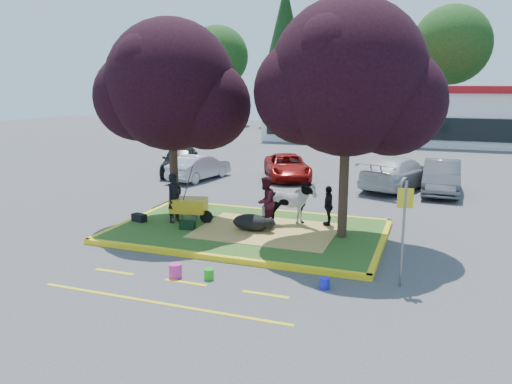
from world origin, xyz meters
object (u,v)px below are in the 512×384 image
(wheelbarrow, at_px, (189,205))
(bucket_green, at_px, (209,274))
(calf, at_px, (251,223))
(car_black, at_px, (181,160))
(cow, at_px, (288,204))
(sign_post, at_px, (404,222))
(bucket_blue, at_px, (324,283))
(bucket_pink, at_px, (175,271))
(car_silver, at_px, (199,167))
(handler, at_px, (174,198))

(wheelbarrow, height_order, bucket_green, wheelbarrow)
(calf, xyz_separation_m, car_black, (-7.17, 8.75, 0.31))
(wheelbarrow, xyz_separation_m, car_black, (-4.87, 8.44, 0.03))
(cow, xyz_separation_m, calf, (-0.91, -0.92, -0.45))
(cow, xyz_separation_m, bucket_green, (-0.64, -4.58, -0.73))
(calf, height_order, sign_post, sign_post)
(wheelbarrow, bearing_deg, bucket_blue, -44.35)
(calf, height_order, bucket_pink, calf)
(bucket_pink, distance_m, car_silver, 12.58)
(bucket_pink, bearing_deg, cow, 72.88)
(wheelbarrow, xyz_separation_m, car_silver, (-3.28, 7.39, -0.08))
(bucket_green, xyz_separation_m, bucket_blue, (2.73, 0.40, 0.00))
(bucket_green, xyz_separation_m, car_black, (-7.44, 12.41, 0.59))
(cow, distance_m, car_silver, 9.39)
(wheelbarrow, distance_m, car_black, 9.75)
(wheelbarrow, height_order, bucket_blue, wheelbarrow)
(handler, xyz_separation_m, bucket_green, (2.98, -3.75, -0.83))
(sign_post, bearing_deg, bucket_green, -175.50)
(sign_post, xyz_separation_m, car_black, (-11.79, 11.29, -0.82))
(car_black, bearing_deg, calf, -71.55)
(calf, xyz_separation_m, sign_post, (4.62, -2.54, 1.13))
(sign_post, bearing_deg, car_black, 126.33)
(cow, relative_size, sign_post, 0.67)
(calf, bearing_deg, car_silver, 104.75)
(bucket_blue, bearing_deg, cow, 116.60)
(bucket_green, bearing_deg, calf, 94.20)
(handler, bearing_deg, bucket_green, -125.13)
(wheelbarrow, distance_m, sign_post, 7.53)
(bucket_pink, bearing_deg, handler, 118.97)
(handler, relative_size, bucket_blue, 6.23)
(sign_post, bearing_deg, calf, 141.29)
(bucket_blue, relative_size, car_black, 0.06)
(handler, height_order, bucket_blue, handler)
(cow, height_order, car_black, cow)
(sign_post, height_order, bucket_blue, sign_post)
(car_black, relative_size, car_silver, 1.14)
(wheelbarrow, height_order, sign_post, sign_post)
(cow, bearing_deg, handler, 78.62)
(bucket_pink, bearing_deg, bucket_blue, 9.01)
(calf, bearing_deg, car_black, 108.15)
(cow, relative_size, wheelbarrow, 0.81)
(car_black, bearing_deg, bucket_blue, -70.62)
(wheelbarrow, bearing_deg, car_black, 109.57)
(bucket_green, height_order, car_silver, car_silver)
(bucket_blue, bearing_deg, wheelbarrow, 146.07)
(bucket_green, bearing_deg, handler, 128.50)
(calf, bearing_deg, handler, 156.87)
(sign_post, xyz_separation_m, bucket_blue, (-1.62, -0.72, -1.42))
(calf, distance_m, car_silver, 9.51)
(cow, distance_m, bucket_green, 4.68)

